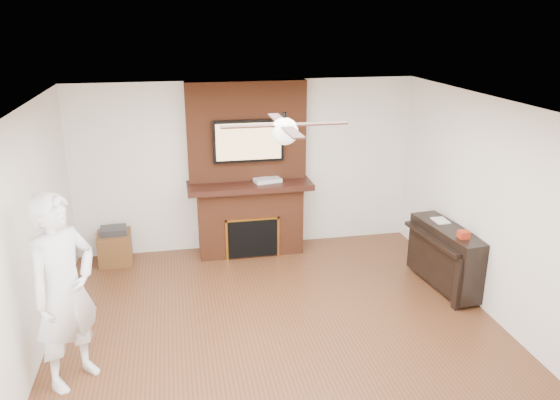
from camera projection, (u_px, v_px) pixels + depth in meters
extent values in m
cube|color=#4E2B17|center=(284.00, 351.00, 5.90)|extent=(5.36, 5.86, 0.18)
cube|color=white|center=(285.00, 102.00, 5.04)|extent=(5.36, 5.86, 0.18)
cube|color=white|center=(246.00, 165.00, 8.11)|extent=(5.36, 0.18, 2.50)
cube|color=white|center=(8.00, 258.00, 5.00)|extent=(0.18, 5.86, 2.50)
cube|color=white|center=(516.00, 219.00, 5.95)|extent=(0.18, 5.86, 2.50)
cube|color=brown|center=(250.00, 220.00, 8.04)|extent=(1.50, 0.50, 1.00)
cube|color=black|center=(250.00, 185.00, 7.84)|extent=(1.78, 0.64, 0.08)
cube|color=brown|center=(247.00, 131.00, 7.76)|extent=(1.70, 0.20, 1.42)
cube|color=black|center=(253.00, 238.00, 7.86)|extent=(0.70, 0.06, 0.55)
cube|color=#BF8C2D|center=(252.00, 220.00, 7.76)|extent=(0.78, 0.02, 0.03)
cube|color=#BF8C2D|center=(227.00, 241.00, 7.79)|extent=(0.03, 0.02, 0.61)
cube|color=#BF8C2D|center=(278.00, 237.00, 7.93)|extent=(0.03, 0.02, 0.61)
cube|color=black|center=(248.00, 141.00, 7.66)|extent=(1.00, 0.07, 0.60)
cube|color=tan|center=(249.00, 142.00, 7.63)|extent=(0.92, 0.01, 0.52)
cylinder|color=black|center=(285.00, 120.00, 5.10)|extent=(0.04, 0.04, 0.14)
sphere|color=white|center=(285.00, 131.00, 5.13)|extent=(0.26, 0.26, 0.26)
cube|color=black|center=(319.00, 124.00, 5.17)|extent=(0.55, 0.11, 0.01)
cube|color=black|center=(278.00, 119.00, 5.42)|extent=(0.11, 0.55, 0.01)
cube|color=black|center=(250.00, 126.00, 5.05)|extent=(0.55, 0.11, 0.01)
cube|color=black|center=(292.00, 132.00, 4.80)|extent=(0.11, 0.55, 0.01)
imported|color=white|center=(65.00, 291.00, 5.00)|extent=(0.81, 0.83, 1.91)
cube|color=#593619|center=(115.00, 248.00, 7.75)|extent=(0.49, 0.49, 0.44)
cube|color=#2B2A2C|center=(113.00, 231.00, 7.66)|extent=(0.37, 0.30, 0.09)
cube|color=black|center=(446.00, 256.00, 6.98)|extent=(0.50, 1.29, 0.77)
cube|color=black|center=(458.00, 284.00, 6.46)|extent=(0.06, 0.10, 0.68)
cube|color=black|center=(417.00, 246.00, 7.51)|extent=(0.06, 0.10, 0.68)
cube|color=black|center=(433.00, 238.00, 6.86)|extent=(0.26, 1.17, 0.05)
cube|color=silver|center=(441.00, 221.00, 7.08)|extent=(0.17, 0.24, 0.01)
cube|color=#A82D14|center=(464.00, 235.00, 6.53)|extent=(0.12, 0.12, 0.09)
cube|color=silver|center=(267.00, 180.00, 7.84)|extent=(0.41, 0.29, 0.05)
cylinder|color=orange|center=(245.00, 251.00, 8.00)|extent=(0.07, 0.07, 0.13)
cylinder|color=#33742E|center=(251.00, 252.00, 8.01)|extent=(0.07, 0.07, 0.10)
cylinder|color=#F8D9C5|center=(259.00, 252.00, 8.03)|extent=(0.08, 0.08, 0.11)
cylinder|color=#365FA4|center=(263.00, 252.00, 8.06)|extent=(0.06, 0.06, 0.08)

